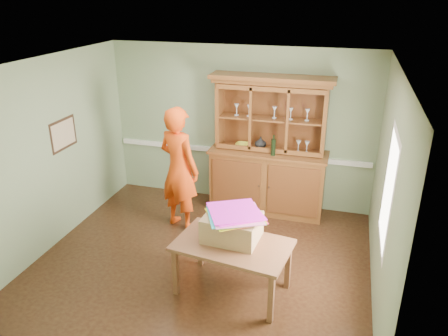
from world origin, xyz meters
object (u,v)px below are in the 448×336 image
(dining_table, at_px, (233,249))
(cardboard_box, at_px, (232,227))
(person, at_px, (179,169))
(china_hutch, at_px, (268,166))

(dining_table, height_order, cardboard_box, cardboard_box)
(dining_table, height_order, person, person)
(china_hutch, xyz_separation_m, cardboard_box, (-0.04, -2.16, 0.04))
(china_hutch, bearing_deg, person, -142.46)
(person, bearing_deg, dining_table, 153.52)
(china_hutch, bearing_deg, dining_table, -89.91)
(cardboard_box, bearing_deg, person, 133.50)
(cardboard_box, distance_m, person, 1.70)
(china_hutch, height_order, dining_table, china_hutch)
(dining_table, relative_size, person, 0.75)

